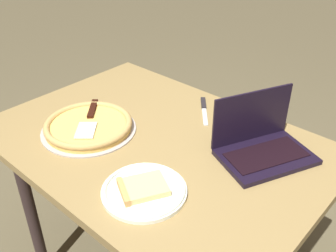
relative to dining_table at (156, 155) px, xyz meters
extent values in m
cube|color=olive|center=(0.00, 0.00, 0.05)|extent=(1.26, 0.89, 0.03)
cylinder|color=#2D2221|center=(-0.38, -0.38, -0.31)|extent=(0.05, 0.05, 0.70)
cylinder|color=#2D2221|center=(0.38, -0.38, -0.31)|extent=(0.05, 0.05, 0.70)
cylinder|color=#2D2221|center=(0.38, 0.38, -0.31)|extent=(0.05, 0.05, 0.70)
cube|color=black|center=(-0.37, -0.17, 0.08)|extent=(0.32, 0.38, 0.02)
cube|color=black|center=(-0.37, -0.17, 0.09)|extent=(0.23, 0.31, 0.00)
cube|color=black|center=(-0.27, -0.22, 0.19)|extent=(0.14, 0.29, 0.20)
cube|color=black|center=(-0.28, -0.21, 0.19)|extent=(0.12, 0.26, 0.17)
cylinder|color=silver|center=(-0.18, 0.24, 0.08)|extent=(0.27, 0.27, 0.01)
torus|color=silver|center=(-0.18, 0.24, 0.09)|extent=(0.26, 0.26, 0.01)
cube|color=#E6BC77|center=(-0.18, 0.24, 0.10)|extent=(0.16, 0.18, 0.02)
cube|color=tan|center=(-0.15, 0.30, 0.10)|extent=(0.11, 0.07, 0.03)
cylinder|color=#AAA19E|center=(0.24, 0.13, 0.07)|extent=(0.37, 0.37, 0.01)
cylinder|color=#E3B352|center=(0.24, 0.13, 0.09)|extent=(0.33, 0.33, 0.02)
torus|color=tan|center=(0.24, 0.13, 0.10)|extent=(0.34, 0.34, 0.03)
cube|color=#ABBBB4|center=(0.20, 0.17, 0.10)|extent=(0.13, 0.13, 0.00)
cube|color=black|center=(0.31, 0.05, 0.11)|extent=(0.11, 0.12, 0.01)
cube|color=silver|center=(-0.03, -0.27, 0.07)|extent=(0.13, 0.14, 0.00)
cube|color=black|center=(0.04, -0.34, 0.08)|extent=(0.08, 0.08, 0.01)
camera|label=1|loc=(-0.84, 0.86, 0.88)|focal=40.95mm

